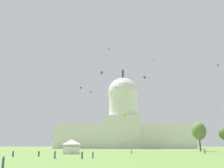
{
  "coord_description": "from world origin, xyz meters",
  "views": [
    {
      "loc": [
        3.45,
        -30.47,
        3.03
      ],
      "look_at": [
        -4.34,
        78.56,
        30.35
      ],
      "focal_mm": 39.07,
      "sensor_mm": 36.0,
      "label": 1
    }
  ],
  "objects_px": {
    "kite_violet_high": "(102,73)",
    "kite_blue_mid": "(145,77)",
    "kite_yellow_high": "(127,94)",
    "person_navy_front_center": "(13,154)",
    "kite_orange_mid": "(218,65)",
    "kite_green_high": "(149,79)",
    "person_denim_back_center": "(3,162)",
    "kite_gold_low": "(124,115)",
    "event_tent": "(72,147)",
    "kite_red_mid": "(91,92)",
    "kite_black_high": "(81,88)",
    "person_tan_edge_east": "(131,152)",
    "tree_east_far": "(199,131)",
    "person_denim_mid_left": "(82,155)",
    "person_grey_back_left": "(93,155)",
    "person_black_aisle_center": "(39,154)",
    "kite_pink_low": "(219,101)",
    "kite_magenta_high": "(109,49)",
    "person_olive_front_right": "(205,151)",
    "capitol_building": "(123,124)",
    "kite_lime_high": "(154,62)",
    "person_denim_near_tent": "(55,155)"
  },
  "relations": [
    {
      "from": "capitol_building",
      "to": "kite_lime_high",
      "type": "height_order",
      "value": "capitol_building"
    },
    {
      "from": "tree_east_far",
      "to": "kite_lime_high",
      "type": "bearing_deg",
      "value": -138.59
    },
    {
      "from": "kite_gold_low",
      "to": "capitol_building",
      "type": "bearing_deg",
      "value": -119.88
    },
    {
      "from": "person_denim_back_center",
      "to": "kite_gold_low",
      "type": "xyz_separation_m",
      "value": [
        15.51,
        40.06,
        10.95
      ]
    },
    {
      "from": "kite_pink_low",
      "to": "kite_yellow_high",
      "type": "bearing_deg",
      "value": -1.96
    },
    {
      "from": "kite_blue_mid",
      "to": "person_navy_front_center",
      "type": "bearing_deg",
      "value": 121.63
    },
    {
      "from": "person_navy_front_center",
      "to": "kite_orange_mid",
      "type": "height_order",
      "value": "kite_orange_mid"
    },
    {
      "from": "person_grey_back_left",
      "to": "kite_blue_mid",
      "type": "relative_size",
      "value": 1.94
    },
    {
      "from": "kite_magenta_high",
      "to": "person_denim_near_tent",
      "type": "bearing_deg",
      "value": -110.53
    },
    {
      "from": "kite_green_high",
      "to": "person_black_aisle_center",
      "type": "bearing_deg",
      "value": 81.18
    },
    {
      "from": "tree_east_far",
      "to": "kite_red_mid",
      "type": "height_order",
      "value": "kite_red_mid"
    },
    {
      "from": "person_denim_back_center",
      "to": "kite_magenta_high",
      "type": "height_order",
      "value": "kite_magenta_high"
    },
    {
      "from": "person_tan_edge_east",
      "to": "kite_pink_low",
      "type": "height_order",
      "value": "kite_pink_low"
    },
    {
      "from": "tree_east_far",
      "to": "person_olive_front_right",
      "type": "xyz_separation_m",
      "value": [
        -7.19,
        -31.42,
        -8.58
      ]
    },
    {
      "from": "person_tan_edge_east",
      "to": "kite_black_high",
      "type": "height_order",
      "value": "kite_black_high"
    },
    {
      "from": "tree_east_far",
      "to": "kite_green_high",
      "type": "xyz_separation_m",
      "value": [
        -16.91,
        68.05,
        44.73
      ]
    },
    {
      "from": "kite_violet_high",
      "to": "kite_black_high",
      "type": "bearing_deg",
      "value": -142.68
    },
    {
      "from": "kite_black_high",
      "to": "kite_gold_low",
      "type": "height_order",
      "value": "kite_black_high"
    },
    {
      "from": "person_black_aisle_center",
      "to": "kite_magenta_high",
      "type": "distance_m",
      "value": 75.15
    },
    {
      "from": "capitol_building",
      "to": "kite_green_high",
      "type": "relative_size",
      "value": 25.67
    },
    {
      "from": "person_denim_back_center",
      "to": "person_olive_front_right",
      "type": "relative_size",
      "value": 0.89
    },
    {
      "from": "kite_violet_high",
      "to": "kite_blue_mid",
      "type": "distance_m",
      "value": 43.94
    },
    {
      "from": "kite_yellow_high",
      "to": "kite_gold_low",
      "type": "height_order",
      "value": "kite_yellow_high"
    },
    {
      "from": "kite_yellow_high",
      "to": "kite_blue_mid",
      "type": "bearing_deg",
      "value": -81.78
    },
    {
      "from": "kite_blue_mid",
      "to": "kite_magenta_high",
      "type": "xyz_separation_m",
      "value": [
        -15.33,
        43.08,
        27.72
      ]
    },
    {
      "from": "kite_orange_mid",
      "to": "kite_blue_mid",
      "type": "distance_m",
      "value": 23.57
    },
    {
      "from": "person_tan_edge_east",
      "to": "kite_pink_low",
      "type": "xyz_separation_m",
      "value": [
        22.8,
        -21.43,
        13.29
      ]
    },
    {
      "from": "kite_pink_low",
      "to": "kite_red_mid",
      "type": "distance_m",
      "value": 94.09
    },
    {
      "from": "person_denim_back_center",
      "to": "capitol_building",
      "type": "bearing_deg",
      "value": 15.99
    },
    {
      "from": "person_denim_mid_left",
      "to": "person_denim_back_center",
      "type": "height_order",
      "value": "person_denim_mid_left"
    },
    {
      "from": "tree_east_far",
      "to": "person_navy_front_center",
      "type": "distance_m",
      "value": 85.26
    },
    {
      "from": "person_olive_front_right",
      "to": "kite_green_high",
      "type": "bearing_deg",
      "value": 112.97
    },
    {
      "from": "person_grey_back_left",
      "to": "kite_magenta_high",
      "type": "relative_size",
      "value": 2.11
    },
    {
      "from": "kite_blue_mid",
      "to": "kite_gold_low",
      "type": "height_order",
      "value": "kite_blue_mid"
    },
    {
      "from": "person_olive_front_right",
      "to": "kite_orange_mid",
      "type": "xyz_separation_m",
      "value": [
        2.7,
        -13.12,
        26.82
      ]
    },
    {
      "from": "person_denim_mid_left",
      "to": "person_grey_back_left",
      "type": "bearing_deg",
      "value": 19.66
    },
    {
      "from": "kite_green_high",
      "to": "kite_gold_low",
      "type": "height_order",
      "value": "kite_green_high"
    },
    {
      "from": "kite_yellow_high",
      "to": "event_tent",
      "type": "bearing_deg",
      "value": -99.9
    },
    {
      "from": "person_navy_front_center",
      "to": "kite_orange_mid",
      "type": "distance_m",
      "value": 65.8
    },
    {
      "from": "capitol_building",
      "to": "kite_red_mid",
      "type": "xyz_separation_m",
      "value": [
        -18.05,
        -66.41,
        13.7
      ]
    },
    {
      "from": "event_tent",
      "to": "kite_red_mid",
      "type": "xyz_separation_m",
      "value": [
        -3.39,
        58.58,
        31.79
      ]
    },
    {
      "from": "person_grey_back_left",
      "to": "kite_orange_mid",
      "type": "relative_size",
      "value": 0.45
    },
    {
      "from": "event_tent",
      "to": "kite_orange_mid",
      "type": "relative_size",
      "value": 1.77
    },
    {
      "from": "event_tent",
      "to": "kite_violet_high",
      "type": "xyz_separation_m",
      "value": [
        6.78,
        28.81,
        34.94
      ]
    },
    {
      "from": "capitol_building",
      "to": "person_black_aisle_center",
      "type": "height_order",
      "value": "capitol_building"
    },
    {
      "from": "kite_pink_low",
      "to": "kite_black_high",
      "type": "height_order",
      "value": "kite_black_high"
    },
    {
      "from": "kite_blue_mid",
      "to": "kite_green_high",
      "type": "bearing_deg",
      "value": 7.57
    },
    {
      "from": "kite_black_high",
      "to": "kite_orange_mid",
      "type": "bearing_deg",
      "value": -129.42
    },
    {
      "from": "person_tan_edge_east",
      "to": "kite_yellow_high",
      "type": "height_order",
      "value": "kite_yellow_high"
    },
    {
      "from": "person_denim_back_center",
      "to": "kite_lime_high",
      "type": "relative_size",
      "value": 0.41
    }
  ]
}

